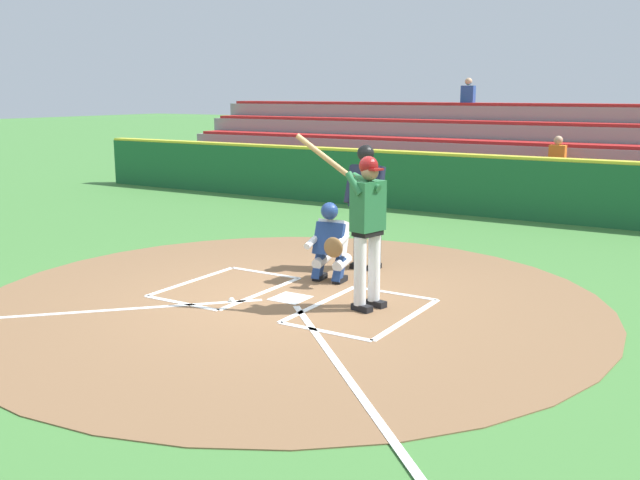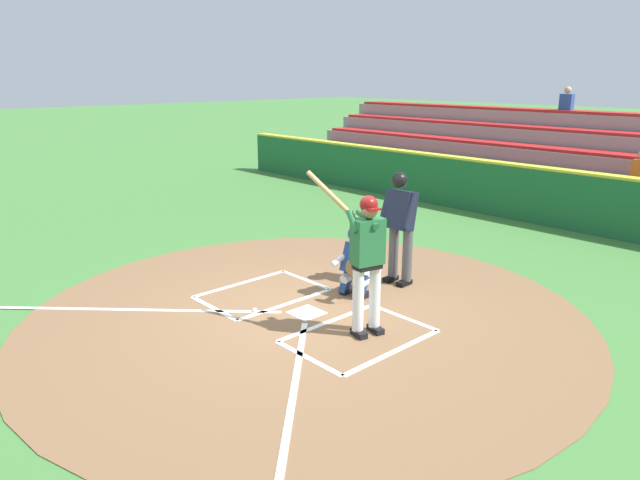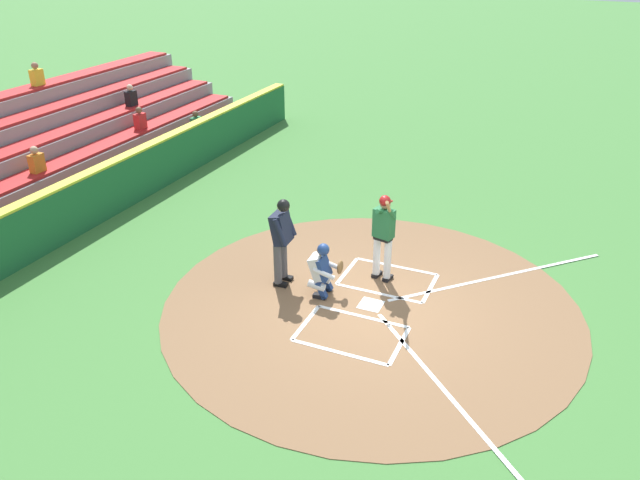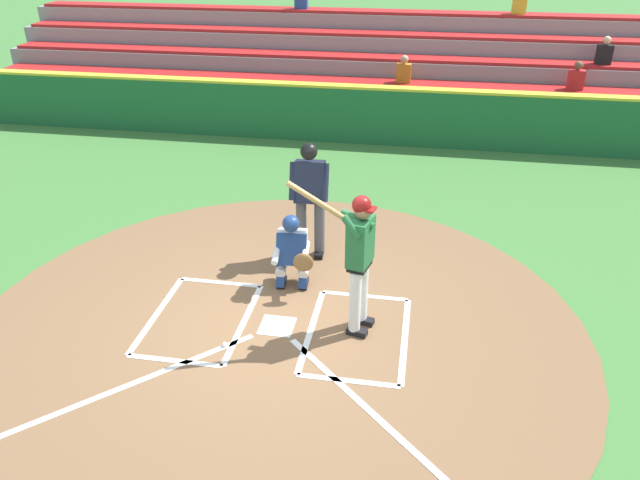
# 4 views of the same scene
# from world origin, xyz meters

# --- Properties ---
(ground_plane) EXTENTS (120.00, 120.00, 0.00)m
(ground_plane) POSITION_xyz_m (0.00, 0.00, 0.00)
(ground_plane) COLOR #427A38
(dirt_circle) EXTENTS (8.00, 8.00, 0.01)m
(dirt_circle) POSITION_xyz_m (0.00, 0.00, 0.01)
(dirt_circle) COLOR brown
(dirt_circle) RESTS_ON ground
(home_plate_and_chalk) EXTENTS (7.93, 4.91, 0.01)m
(home_plate_and_chalk) POSITION_xyz_m (0.00, 0.88, 0.01)
(home_plate_and_chalk) COLOR white
(home_plate_and_chalk) RESTS_ON dirt_circle
(batter) EXTENTS (1.05, 0.55, 2.13)m
(batter) POSITION_xyz_m (-1.02, -0.13, 1.10)
(batter) COLOR white
(batter) RESTS_ON ground
(catcher) EXTENTS (0.62, 0.61, 1.13)m
(catcher) POSITION_xyz_m (-0.00, -1.02, 0.59)
(catcher) COLOR black
(catcher) RESTS_ON ground
(plate_umpire) EXTENTS (0.59, 0.43, 1.86)m
(plate_umpire) POSITION_xyz_m (-0.08, -1.93, 1.08)
(plate_umpire) COLOR #4C4C51
(plate_umpire) RESTS_ON ground
(baseball) EXTENTS (0.07, 0.07, 0.07)m
(baseball) POSITION_xyz_m (0.54, 0.53, 0.04)
(baseball) COLOR white
(baseball) RESTS_ON ground
(backstop_wall) EXTENTS (22.00, 0.36, 1.31)m
(backstop_wall) POSITION_xyz_m (0.00, -7.50, 0.65)
(backstop_wall) COLOR #1E6033
(backstop_wall) RESTS_ON ground
(bleacher_stand) EXTENTS (20.00, 4.25, 3.00)m
(bleacher_stand) POSITION_xyz_m (-0.01, -10.76, 0.85)
(bleacher_stand) COLOR gray
(bleacher_stand) RESTS_ON ground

